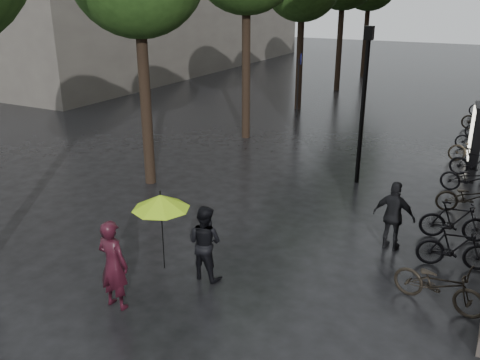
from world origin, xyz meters
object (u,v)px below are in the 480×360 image
Objects in this scene: person_black at (205,242)px; lamp_post at (364,91)px; parked_bicycles at (476,157)px; pedestrian_walking at (394,216)px; person_burgundy at (113,265)px; ad_lightbox at (476,135)px.

person_black is 7.31m from lamp_post.
pedestrian_walking is at bearing -100.13° from parked_bicycles.
pedestrian_walking is 4.77m from lamp_post.
person_burgundy is at bearing 64.37° from person_black.
lamp_post is (1.21, 6.92, 2.02)m from person_black.
pedestrian_walking is at bearing -128.52° from person_burgundy.
ad_lightbox is (-0.15, 0.61, 0.58)m from parked_bicycles.
person_burgundy reaches higher than person_black.
ad_lightbox is (1.08, 7.50, 0.22)m from pedestrian_walking.
pedestrian_walking reaches higher than person_black.
person_black reaches higher than parked_bicycles.
person_black is at bearing -99.91° from lamp_post.
parked_bicycles is 4.92m from lamp_post.
person_black is 10.81m from parked_bicycles.
pedestrian_walking is (3.09, 3.02, 0.02)m from person_black.
person_black is 11.32m from ad_lightbox.
parked_bicycles is (4.32, 9.91, -0.34)m from person_black.
lamp_post is (-1.88, 3.90, 2.00)m from pedestrian_walking.
pedestrian_walking is 0.35× the size of lamp_post.
person_burgundy reaches higher than parked_bicycles.
person_burgundy is 0.38× the size of lamp_post.
pedestrian_walking is (4.01, 4.67, -0.06)m from person_burgundy.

